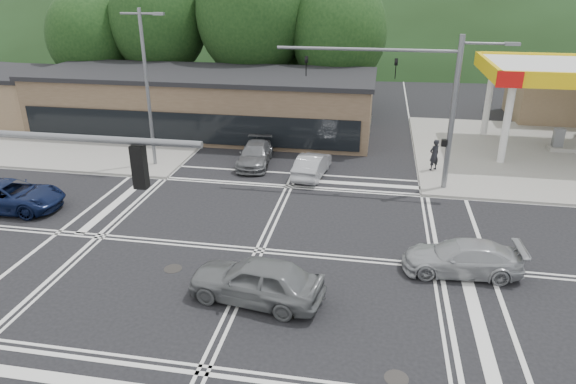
% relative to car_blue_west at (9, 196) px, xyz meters
% --- Properties ---
extents(ground, '(120.00, 120.00, 0.00)m').
position_rel_car_blue_west_xyz_m(ground, '(12.89, -1.89, -0.72)').
color(ground, black).
rests_on(ground, ground).
extents(sidewalk_ne, '(16.00, 16.00, 0.15)m').
position_rel_car_blue_west_xyz_m(sidewalk_ne, '(27.89, 13.11, -0.65)').
color(sidewalk_ne, gray).
rests_on(sidewalk_ne, ground).
extents(sidewalk_nw, '(16.00, 16.00, 0.15)m').
position_rel_car_blue_west_xyz_m(sidewalk_nw, '(-2.11, 13.11, -0.65)').
color(sidewalk_nw, gray).
rests_on(sidewalk_nw, ground).
extents(commercial_row, '(24.00, 8.00, 4.00)m').
position_rel_car_blue_west_xyz_m(commercial_row, '(4.89, 15.11, 1.28)').
color(commercial_row, brown).
rests_on(commercial_row, ground).
extents(commercial_nw, '(8.00, 7.00, 3.60)m').
position_rel_car_blue_west_xyz_m(commercial_nw, '(-11.11, 15.11, 1.08)').
color(commercial_nw, '#846B4F').
rests_on(commercial_nw, ground).
extents(hill_north, '(252.00, 126.00, 140.00)m').
position_rel_car_blue_west_xyz_m(hill_north, '(12.89, 88.11, -0.72)').
color(hill_north, '#1C3216').
rests_on(hill_north, ground).
extents(tree_n_a, '(8.00, 8.00, 11.75)m').
position_rel_car_blue_west_xyz_m(tree_n_a, '(-1.11, 22.11, 6.42)').
color(tree_n_a, '#382619').
rests_on(tree_n_a, ground).
extents(tree_n_b, '(9.00, 9.00, 12.98)m').
position_rel_car_blue_west_xyz_m(tree_n_b, '(6.89, 22.11, 7.07)').
color(tree_n_b, '#382619').
rests_on(tree_n_b, ground).
extents(tree_n_c, '(7.60, 7.60, 10.87)m').
position_rel_car_blue_west_xyz_m(tree_n_c, '(13.89, 22.11, 5.77)').
color(tree_n_c, '#382619').
rests_on(tree_n_c, ground).
extents(tree_n_d, '(6.80, 6.80, 9.76)m').
position_rel_car_blue_west_xyz_m(tree_n_d, '(-7.11, 21.11, 5.12)').
color(tree_n_d, '#382619').
rests_on(tree_n_d, ground).
extents(tree_n_e, '(8.40, 8.40, 11.98)m').
position_rel_car_blue_west_xyz_m(tree_n_e, '(10.89, 26.11, 6.42)').
color(tree_n_e, '#382619').
rests_on(tree_n_e, ground).
extents(streetlight_nw, '(2.50, 0.25, 9.00)m').
position_rel_car_blue_west_xyz_m(streetlight_nw, '(4.45, 7.11, 4.33)').
color(streetlight_nw, slate).
rests_on(streetlight_nw, ground).
extents(signal_mast_ne, '(11.65, 0.30, 8.00)m').
position_rel_car_blue_west_xyz_m(signal_mast_ne, '(19.83, 6.31, 4.35)').
color(signal_mast_ne, slate).
rests_on(signal_mast_ne, ground).
extents(car_blue_west, '(5.35, 2.73, 1.45)m').
position_rel_car_blue_west_xyz_m(car_blue_west, '(0.00, 0.00, 0.00)').
color(car_blue_west, '#0C1637').
rests_on(car_blue_west, ground).
extents(car_grey_center, '(4.97, 2.60, 1.61)m').
position_rel_car_blue_west_xyz_m(car_grey_center, '(13.59, -5.32, 0.08)').
color(car_grey_center, slate).
rests_on(car_grey_center, ground).
extents(car_silver_east, '(4.54, 2.03, 1.29)m').
position_rel_car_blue_west_xyz_m(car_silver_east, '(20.89, -2.19, -0.08)').
color(car_silver_east, '#9C9EA2').
rests_on(car_silver_east, ground).
extents(car_queue_a, '(1.88, 4.14, 1.32)m').
position_rel_car_blue_west_xyz_m(car_queue_a, '(13.89, 7.11, -0.06)').
color(car_queue_a, '#9A9BA0').
rests_on(car_queue_a, ground).
extents(car_queue_b, '(1.70, 4.17, 1.42)m').
position_rel_car_blue_west_xyz_m(car_queue_b, '(16.12, 17.41, -0.01)').
color(car_queue_b, '#B3B3AF').
rests_on(car_queue_b, ground).
extents(car_northbound, '(2.15, 4.58, 1.29)m').
position_rel_car_blue_west_xyz_m(car_northbound, '(10.25, 8.44, -0.08)').
color(car_northbound, '#5C5E61').
rests_on(car_northbound, ground).
extents(pedestrian, '(0.79, 0.76, 1.83)m').
position_rel_car_blue_west_xyz_m(pedestrian, '(20.73, 8.94, 0.34)').
color(pedestrian, black).
rests_on(pedestrian, sidewalk_ne).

